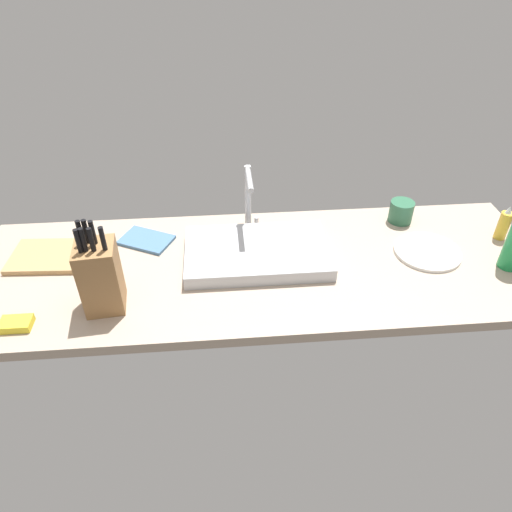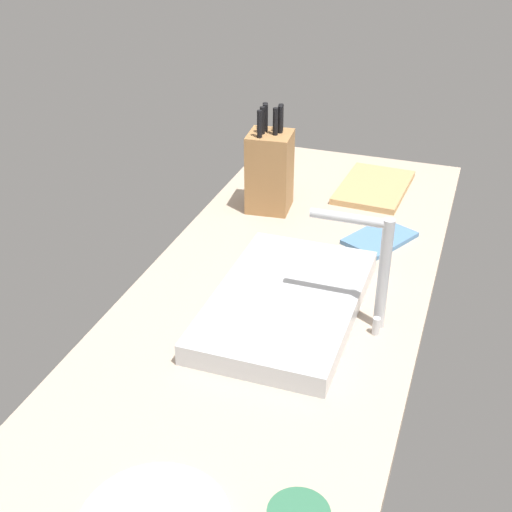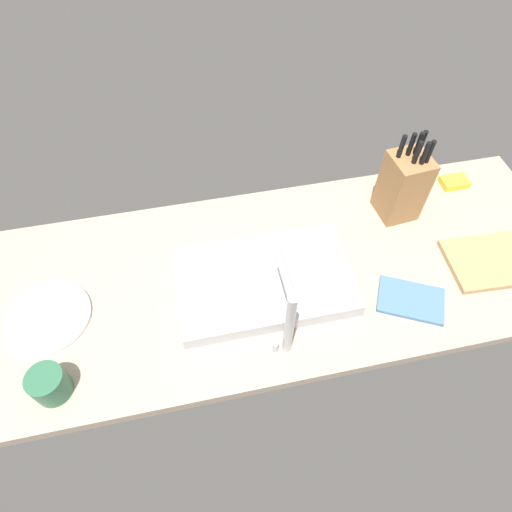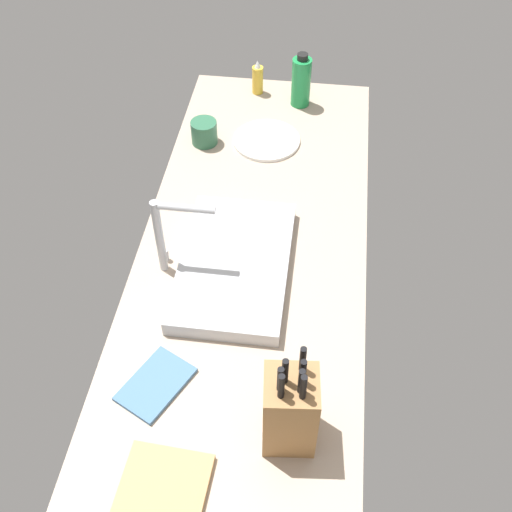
{
  "view_description": "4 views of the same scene",
  "coord_description": "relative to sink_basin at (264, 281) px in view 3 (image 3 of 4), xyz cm",
  "views": [
    {
      "loc": [
        -12.99,
        -127.02,
        104.01
      ],
      "look_at": [
        -2.61,
        -4.8,
        11.09
      ],
      "focal_mm": 33.19,
      "sensor_mm": 36.0,
      "label": 1
    },
    {
      "loc": [
        119.05,
        38.99,
        90.57
      ],
      "look_at": [
        -6.37,
        -4.81,
        13.45
      ],
      "focal_mm": 48.36,
      "sensor_mm": 36.0,
      "label": 2
    },
    {
      "loc": [
        14.77,
        70.34,
        111.41
      ],
      "look_at": [
        -0.52,
        -2.59,
        9.8
      ],
      "focal_mm": 30.79,
      "sensor_mm": 36.0,
      "label": 3
    },
    {
      "loc": [
        -117.56,
        -17.24,
        138.74
      ],
      "look_at": [
        -3.05,
        -2.42,
        12.14
      ],
      "focal_mm": 44.07,
      "sensor_mm": 36.0,
      "label": 4
    }
  ],
  "objects": [
    {
      "name": "countertop_slab",
      "position": [
        1.49,
        -3.92,
        -4.12
      ],
      "size": [
        196.51,
        66.76,
        3.5
      ],
      "primitive_type": "cube",
      "color": "tan",
      "rests_on": "ground"
    },
    {
      "name": "sink_basin",
      "position": [
        0.0,
        0.0,
        0.0
      ],
      "size": [
        49.59,
        30.41,
        4.74
      ],
      "primitive_type": "cube",
      "color": "#B7BABF",
      "rests_on": "countertop_slab"
    },
    {
      "name": "dish_sponge",
      "position": [
        -73.2,
        -27.16,
        -1.17
      ],
      "size": [
        9.03,
        6.04,
        2.4
      ],
      "primitive_type": "cube",
      "rotation": [
        0.0,
        0.0,
        -0.0
      ],
      "color": "yellow",
      "rests_on": "countertop_slab"
    },
    {
      "name": "cutting_board",
      "position": [
        -70.39,
        6.07,
        -1.47
      ],
      "size": [
        30.66,
        20.56,
        1.8
      ],
      "primitive_type": "cube",
      "rotation": [
        0.0,
        0.0,
        -0.06
      ],
      "color": "tan",
      "rests_on": "countertop_slab"
    },
    {
      "name": "coffee_mug",
      "position": [
        57.47,
        19.34,
        1.81
      ],
      "size": [
        9.04,
        9.04,
        8.36
      ],
      "primitive_type": "cylinder",
      "color": "#2D6647",
      "rests_on": "countertop_slab"
    },
    {
      "name": "dish_towel",
      "position": [
        -39.59,
        13.51,
        -1.77
      ],
      "size": [
        21.65,
        18.91,
        1.2
      ],
      "primitive_type": "cube",
      "rotation": [
        0.0,
        0.0,
        -0.47
      ],
      "color": "teal",
      "rests_on": "countertop_slab"
    },
    {
      "name": "knife_block",
      "position": [
        -48.26,
        -19.86,
        9.3
      ],
      "size": [
        12.46,
        12.77,
        29.78
      ],
      "rotation": [
        0.0,
        0.0,
        0.1
      ],
      "color": "#9E7042",
      "rests_on": "countertop_slab"
    },
    {
      "name": "faucet",
      "position": [
        -1.51,
        17.85,
        13.26
      ],
      "size": [
        5.5,
        17.18,
        25.47
      ],
      "color": "#B7BABF",
      "rests_on": "countertop_slab"
    },
    {
      "name": "dinner_plate",
      "position": [
        60.5,
        -2.03,
        -1.77
      ],
      "size": [
        23.28,
        23.28,
        1.2
      ],
      "primitive_type": "cylinder",
      "color": "white",
      "rests_on": "countertop_slab"
    }
  ]
}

